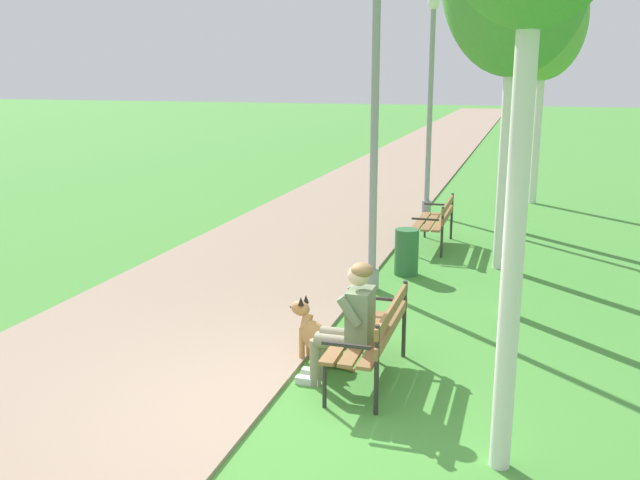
{
  "coord_description": "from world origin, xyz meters",
  "views": [
    {
      "loc": [
        2.04,
        -5.39,
        3.0
      ],
      "look_at": [
        -0.48,
        2.97,
        0.9
      ],
      "focal_mm": 39.54,
      "sensor_mm": 36.0,
      "label": 1
    }
  ],
  "objects_px": {
    "park_bench_near": "(374,332)",
    "dog_shepherd": "(319,340)",
    "person_seated_on_near_bench": "(349,319)",
    "birch_tree_fifth": "(545,19)",
    "litter_bin": "(407,252)",
    "lamp_post_mid": "(430,104)",
    "park_bench_mid": "(437,218)",
    "lamp_post_near": "(374,123)"
  },
  "relations": [
    {
      "from": "park_bench_near",
      "to": "dog_shepherd",
      "type": "bearing_deg",
      "value": 157.68
    },
    {
      "from": "person_seated_on_near_bench",
      "to": "park_bench_near",
      "type": "bearing_deg",
      "value": 37.89
    },
    {
      "from": "birch_tree_fifth",
      "to": "litter_bin",
      "type": "bearing_deg",
      "value": -104.82
    },
    {
      "from": "lamp_post_mid",
      "to": "dog_shepherd",
      "type": "bearing_deg",
      "value": -89.38
    },
    {
      "from": "lamp_post_mid",
      "to": "litter_bin",
      "type": "distance_m",
      "value": 5.12
    },
    {
      "from": "lamp_post_mid",
      "to": "litter_bin",
      "type": "height_order",
      "value": "lamp_post_mid"
    },
    {
      "from": "park_bench_mid",
      "to": "litter_bin",
      "type": "distance_m",
      "value": 1.86
    },
    {
      "from": "lamp_post_near",
      "to": "birch_tree_fifth",
      "type": "xyz_separation_m",
      "value": [
        2.12,
        7.62,
        1.79
      ]
    },
    {
      "from": "person_seated_on_near_bench",
      "to": "litter_bin",
      "type": "height_order",
      "value": "person_seated_on_near_bench"
    },
    {
      "from": "lamp_post_mid",
      "to": "birch_tree_fifth",
      "type": "height_order",
      "value": "birch_tree_fifth"
    },
    {
      "from": "park_bench_mid",
      "to": "lamp_post_near",
      "type": "relative_size",
      "value": 0.33
    },
    {
      "from": "lamp_post_mid",
      "to": "litter_bin",
      "type": "bearing_deg",
      "value": -85.26
    },
    {
      "from": "dog_shepherd",
      "to": "lamp_post_mid",
      "type": "height_order",
      "value": "lamp_post_mid"
    },
    {
      "from": "litter_bin",
      "to": "dog_shepherd",
      "type": "bearing_deg",
      "value": -94.82
    },
    {
      "from": "park_bench_mid",
      "to": "litter_bin",
      "type": "height_order",
      "value": "park_bench_mid"
    },
    {
      "from": "dog_shepherd",
      "to": "lamp_post_near",
      "type": "xyz_separation_m",
      "value": [
        -0.03,
        2.68,
        2.07
      ]
    },
    {
      "from": "birch_tree_fifth",
      "to": "litter_bin",
      "type": "relative_size",
      "value": 7.86
    },
    {
      "from": "lamp_post_near",
      "to": "birch_tree_fifth",
      "type": "bearing_deg",
      "value": 74.47
    },
    {
      "from": "lamp_post_mid",
      "to": "park_bench_near",
      "type": "bearing_deg",
      "value": -85.1
    },
    {
      "from": "park_bench_near",
      "to": "lamp_post_mid",
      "type": "distance_m",
      "value": 8.75
    },
    {
      "from": "park_bench_near",
      "to": "lamp_post_near",
      "type": "bearing_deg",
      "value": 102.93
    },
    {
      "from": "person_seated_on_near_bench",
      "to": "lamp_post_near",
      "type": "distance_m",
      "value": 3.55
    },
    {
      "from": "park_bench_near",
      "to": "lamp_post_near",
      "type": "distance_m",
      "value": 3.53
    },
    {
      "from": "litter_bin",
      "to": "lamp_post_near",
      "type": "bearing_deg",
      "value": -110.82
    },
    {
      "from": "park_bench_near",
      "to": "lamp_post_near",
      "type": "relative_size",
      "value": 0.33
    },
    {
      "from": "person_seated_on_near_bench",
      "to": "lamp_post_near",
      "type": "bearing_deg",
      "value": 98.58
    },
    {
      "from": "dog_shepherd",
      "to": "birch_tree_fifth",
      "type": "distance_m",
      "value": 11.2
    },
    {
      "from": "dog_shepherd",
      "to": "lamp_post_mid",
      "type": "bearing_deg",
      "value": 90.62
    },
    {
      "from": "park_bench_near",
      "to": "park_bench_mid",
      "type": "xyz_separation_m",
      "value": [
        -0.14,
        5.67,
        0.0
      ]
    },
    {
      "from": "park_bench_mid",
      "to": "dog_shepherd",
      "type": "xyz_separation_m",
      "value": [
        -0.5,
        -5.4,
        -0.25
      ]
    },
    {
      "from": "park_bench_near",
      "to": "lamp_post_near",
      "type": "xyz_separation_m",
      "value": [
        -0.68,
        2.95,
        1.81
      ]
    },
    {
      "from": "park_bench_mid",
      "to": "litter_bin",
      "type": "bearing_deg",
      "value": -96.27
    },
    {
      "from": "park_bench_near",
      "to": "park_bench_mid",
      "type": "bearing_deg",
      "value": 91.41
    },
    {
      "from": "park_bench_mid",
      "to": "dog_shepherd",
      "type": "distance_m",
      "value": 5.43
    },
    {
      "from": "person_seated_on_near_bench",
      "to": "dog_shepherd",
      "type": "xyz_separation_m",
      "value": [
        -0.43,
        0.42,
        -0.42
      ]
    },
    {
      "from": "person_seated_on_near_bench",
      "to": "lamp_post_mid",
      "type": "distance_m",
      "value": 8.86
    },
    {
      "from": "park_bench_near",
      "to": "lamp_post_mid",
      "type": "xyz_separation_m",
      "value": [
        -0.73,
        8.53,
        1.82
      ]
    },
    {
      "from": "lamp_post_near",
      "to": "litter_bin",
      "type": "bearing_deg",
      "value": 69.18
    },
    {
      "from": "park_bench_mid",
      "to": "lamp_post_near",
      "type": "xyz_separation_m",
      "value": [
        -0.54,
        -2.72,
        1.81
      ]
    },
    {
      "from": "lamp_post_near",
      "to": "lamp_post_mid",
      "type": "bearing_deg",
      "value": 90.57
    },
    {
      "from": "park_bench_near",
      "to": "litter_bin",
      "type": "bearing_deg",
      "value": 95.1
    },
    {
      "from": "park_bench_near",
      "to": "dog_shepherd",
      "type": "distance_m",
      "value": 0.74
    }
  ]
}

